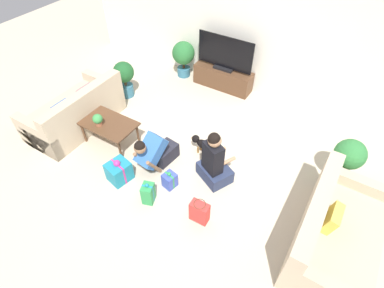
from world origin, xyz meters
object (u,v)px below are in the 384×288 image
object	(u,v)px
potted_plant_corner_left	(124,76)
coffee_table	(108,125)
sofa_right	(333,234)
gift_bag_a	(199,212)
tv	(225,55)
dog	(202,143)
gift_box_c	(170,180)
potted_plant_corner_right	(348,158)
person_kneeling	(156,152)
tv_console	(223,78)
person_sitting	(214,163)
gift_box_b	(148,193)
gift_box_a	(119,171)
tabletop_plant	(98,120)
sofa_left	(76,113)
potted_plant_back_left	(183,55)

from	to	relation	value
potted_plant_corner_left	coffee_table	bearing A→B (deg)	-60.37
sofa_right	gift_bag_a	size ratio (longest dim) A/B	4.61
tv	potted_plant_corner_left	distance (m)	2.15
dog	gift_box_c	bearing A→B (deg)	0.36
coffee_table	potted_plant_corner_right	world-z (taller)	potted_plant_corner_right
sofa_right	person_kneeling	size ratio (longest dim) A/B	2.17
tv	dog	size ratio (longest dim) A/B	2.61
potted_plant_corner_left	gift_bag_a	xyz separation A→B (m)	(2.91, -1.83, -0.29)
gift_box_c	gift_bag_a	xyz separation A→B (m)	(0.71, -0.28, 0.05)
tv_console	potted_plant_corner_right	distance (m)	3.17
person_kneeling	potted_plant_corner_left	bearing A→B (deg)	150.21
person_sitting	gift_box_c	size ratio (longest dim) A/B	3.12
dog	gift_box_b	distance (m)	1.32
gift_box_a	tabletop_plant	size ratio (longest dim) A/B	1.91
sofa_left	sofa_right	distance (m)	4.75
potted_plant_corner_left	potted_plant_back_left	size ratio (longest dim) A/B	0.95
tabletop_plant	sofa_right	bearing A→B (deg)	1.91
sofa_right	person_sitting	bearing A→B (deg)	83.26
potted_plant_corner_right	person_kneeling	size ratio (longest dim) A/B	1.01
person_sitting	gift_box_c	distance (m)	0.76
sofa_left	potted_plant_back_left	bearing A→B (deg)	163.50
gift_box_a	gift_box_b	xyz separation A→B (m)	(0.66, -0.09, -0.00)
sofa_right	person_sitting	world-z (taller)	person_sitting
potted_plant_corner_left	person_kneeling	bearing A→B (deg)	-36.59
person_sitting	potted_plant_corner_left	bearing A→B (deg)	5.35
sofa_right	coffee_table	size ratio (longest dim) A/B	1.83
tv	potted_plant_corner_left	bearing A→B (deg)	-139.66
potted_plant_corner_right	dog	world-z (taller)	potted_plant_corner_right
coffee_table	gift_box_b	xyz separation A→B (m)	(1.36, -0.67, -0.24)
sofa_left	tv_console	bearing A→B (deg)	146.08
potted_plant_back_left	gift_box_b	bearing A→B (deg)	-65.85
sofa_left	potted_plant_corner_left	world-z (taller)	sofa_left
dog	gift_bag_a	xyz separation A→B (m)	(0.66, -1.18, -0.03)
sofa_right	gift_bag_a	xyz separation A→B (m)	(-1.69, -0.56, -0.11)
tv	person_kneeling	world-z (taller)	tv
gift_box_a	sofa_left	bearing A→B (deg)	158.96
gift_box_b	tabletop_plant	bearing A→B (deg)	159.23
potted_plant_corner_right	person_kneeling	bearing A→B (deg)	-154.15
gift_box_a	gift_bag_a	size ratio (longest dim) A/B	1.09
coffee_table	gift_box_c	size ratio (longest dim) A/B	3.08
sofa_left	gift_bag_a	distance (m)	3.11
gift_bag_a	tabletop_plant	world-z (taller)	tabletop_plant
coffee_table	tv_console	size ratio (longest dim) A/B	0.75
sofa_right	gift_box_a	xyz separation A→B (m)	(-3.18, -0.59, -0.12)
person_sitting	gift_box_b	xyz separation A→B (m)	(-0.62, -0.90, -0.20)
person_kneeling	gift_box_b	xyz separation A→B (m)	(0.31, -0.63, -0.17)
gift_bag_a	tabletop_plant	xyz separation A→B (m)	(-2.27, 0.43, 0.40)
coffee_table	gift_box_a	size ratio (longest dim) A/B	2.31
dog	gift_box_b	size ratio (longest dim) A/B	1.19
person_kneeling	gift_bag_a	xyz separation A→B (m)	(1.14, -0.51, -0.16)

